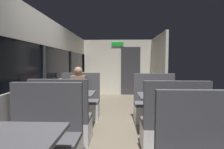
% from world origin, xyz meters
% --- Properties ---
extents(ground_plane, '(3.30, 9.20, 0.02)m').
position_xyz_m(ground_plane, '(0.00, 0.00, -0.01)').
color(ground_plane, '#665B4C').
extents(carriage_window_panel_left, '(0.09, 8.48, 2.30)m').
position_xyz_m(carriage_window_panel_left, '(-1.45, 0.00, 1.11)').
color(carriage_window_panel_left, beige).
rests_on(carriage_window_panel_left, ground_plane).
extents(carriage_end_bulkhead, '(2.90, 0.11, 2.30)m').
position_xyz_m(carriage_end_bulkhead, '(0.06, 4.19, 1.14)').
color(carriage_end_bulkhead, beige).
rests_on(carriage_end_bulkhead, ground_plane).
extents(carriage_aisle_panel_right, '(0.08, 2.40, 2.30)m').
position_xyz_m(carriage_aisle_panel_right, '(1.45, 3.00, 1.15)').
color(carriage_aisle_panel_right, beige).
rests_on(carriage_aisle_panel_right, ground_plane).
extents(dining_table_near_window, '(0.90, 0.70, 0.74)m').
position_xyz_m(dining_table_near_window, '(-0.89, -2.09, 0.64)').
color(dining_table_near_window, '#9E9EA3').
rests_on(dining_table_near_window, ground_plane).
extents(bench_near_window_facing_entry, '(0.95, 0.50, 1.10)m').
position_xyz_m(bench_near_window_facing_entry, '(-0.89, -1.39, 0.33)').
color(bench_near_window_facing_entry, silver).
rests_on(bench_near_window_facing_entry, ground_plane).
extents(dining_table_mid_window, '(0.90, 0.70, 0.74)m').
position_xyz_m(dining_table_mid_window, '(-0.89, 0.10, 0.64)').
color(dining_table_mid_window, '#9E9EA3').
rests_on(dining_table_mid_window, ground_plane).
extents(bench_mid_window_facing_end, '(0.95, 0.50, 1.10)m').
position_xyz_m(bench_mid_window_facing_end, '(-0.89, -0.60, 0.33)').
color(bench_mid_window_facing_end, silver).
rests_on(bench_mid_window_facing_end, ground_plane).
extents(bench_mid_window_facing_entry, '(0.95, 0.50, 1.10)m').
position_xyz_m(bench_mid_window_facing_entry, '(-0.89, 0.80, 0.33)').
color(bench_mid_window_facing_entry, silver).
rests_on(bench_mid_window_facing_entry, ground_plane).
extents(dining_table_rear_aisle, '(0.90, 0.70, 0.74)m').
position_xyz_m(dining_table_rear_aisle, '(0.89, -0.10, 0.64)').
color(dining_table_rear_aisle, '#9E9EA3').
rests_on(dining_table_rear_aisle, ground_plane).
extents(bench_rear_aisle_facing_end, '(0.95, 0.50, 1.10)m').
position_xyz_m(bench_rear_aisle_facing_end, '(0.89, -0.80, 0.33)').
color(bench_rear_aisle_facing_end, silver).
rests_on(bench_rear_aisle_facing_end, ground_plane).
extents(bench_rear_aisle_facing_entry, '(0.95, 0.50, 1.10)m').
position_xyz_m(bench_rear_aisle_facing_entry, '(0.89, 0.60, 0.33)').
color(bench_rear_aisle_facing_entry, silver).
rests_on(bench_rear_aisle_facing_entry, ground_plane).
extents(seated_passenger, '(0.47, 0.55, 1.26)m').
position_xyz_m(seated_passenger, '(-0.89, 0.73, 0.54)').
color(seated_passenger, '#26262D').
rests_on(seated_passenger, ground_plane).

